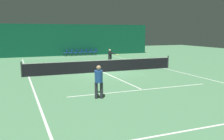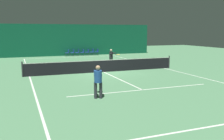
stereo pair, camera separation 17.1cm
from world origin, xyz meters
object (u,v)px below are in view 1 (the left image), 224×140
(courtside_chair_3, at_px, (81,52))
(player_near, at_px, (99,79))
(player_far, at_px, (110,56))
(courtside_chair_0, at_px, (66,52))
(courtside_chair_1, at_px, (71,52))
(courtside_chair_4, at_px, (86,52))
(tennis_net, at_px, (103,66))
(courtside_chair_5, at_px, (90,52))
(courtside_chair_2, at_px, (76,52))
(courtside_chair_6, at_px, (95,51))

(courtside_chair_3, bearing_deg, player_near, -12.29)
(player_far, relative_size, courtside_chair_3, 1.78)
(courtside_chair_0, bearing_deg, courtside_chair_1, 90.00)
(player_near, distance_m, courtside_chair_4, 21.31)
(player_near, bearing_deg, player_far, -7.75)
(tennis_net, distance_m, courtside_chair_5, 13.87)
(courtside_chair_2, bearing_deg, player_far, 4.93)
(courtside_chair_4, relative_size, courtside_chair_6, 1.00)
(player_far, xyz_separation_m, courtside_chair_2, (-0.87, 10.04, -0.39))
(courtside_chair_0, distance_m, courtside_chair_2, 1.30)
(tennis_net, relative_size, courtside_chair_6, 14.29)
(courtside_chair_1, bearing_deg, courtside_chair_6, 90.00)
(courtside_chair_1, relative_size, courtside_chair_2, 1.00)
(courtside_chair_5, bearing_deg, tennis_net, -12.74)
(courtside_chair_0, bearing_deg, courtside_chair_6, 90.00)
(player_far, relative_size, courtside_chair_6, 1.78)
(courtside_chair_2, xyz_separation_m, courtside_chair_3, (0.65, 0.00, 0.00))
(player_near, xyz_separation_m, courtside_chair_2, (3.85, 20.68, -0.43))
(courtside_chair_1, xyz_separation_m, courtside_chair_2, (0.65, 0.00, 0.00))
(tennis_net, distance_m, courtside_chair_1, 13.54)
(courtside_chair_1, relative_size, courtside_chair_5, 1.00)
(tennis_net, bearing_deg, courtside_chair_3, 82.60)
(tennis_net, xyz_separation_m, player_far, (1.97, 3.49, 0.36))
(courtside_chair_3, height_order, courtside_chair_6, same)
(player_near, relative_size, courtside_chair_2, 1.88)
(courtside_chair_3, distance_m, courtside_chair_6, 1.95)
(courtside_chair_5, bearing_deg, courtside_chair_3, -90.00)
(courtside_chair_3, relative_size, courtside_chair_6, 1.00)
(courtside_chair_3, xyz_separation_m, courtside_chair_4, (0.65, 0.00, 0.00))
(courtside_chair_2, distance_m, courtside_chair_6, 2.61)
(courtside_chair_6, bearing_deg, courtside_chair_0, -90.00)
(courtside_chair_4, bearing_deg, courtside_chair_2, -90.00)
(courtside_chair_1, relative_size, courtside_chair_6, 1.00)
(courtside_chair_0, height_order, courtside_chair_3, same)
(player_far, bearing_deg, courtside_chair_0, 169.44)
(courtside_chair_1, bearing_deg, courtside_chair_4, 90.00)
(courtside_chair_3, bearing_deg, courtside_chair_2, -90.00)
(courtside_chair_2, bearing_deg, tennis_net, -4.67)
(courtside_chair_2, bearing_deg, courtside_chair_0, -90.00)
(player_near, bearing_deg, courtside_chair_1, 7.37)
(courtside_chair_3, bearing_deg, courtside_chair_5, 90.00)
(player_far, relative_size, courtside_chair_0, 1.78)
(courtside_chair_6, bearing_deg, courtside_chair_3, -90.00)
(courtside_chair_5, bearing_deg, courtside_chair_1, -90.00)
(courtside_chair_5, height_order, courtside_chair_6, same)
(courtside_chair_4, xyz_separation_m, courtside_chair_6, (1.30, 0.00, 0.00))
(courtside_chair_0, relative_size, courtside_chair_4, 1.00)
(tennis_net, distance_m, courtside_chair_2, 13.57)
(courtside_chair_2, xyz_separation_m, courtside_chair_5, (1.95, 0.00, 0.00))
(tennis_net, height_order, player_near, player_near)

